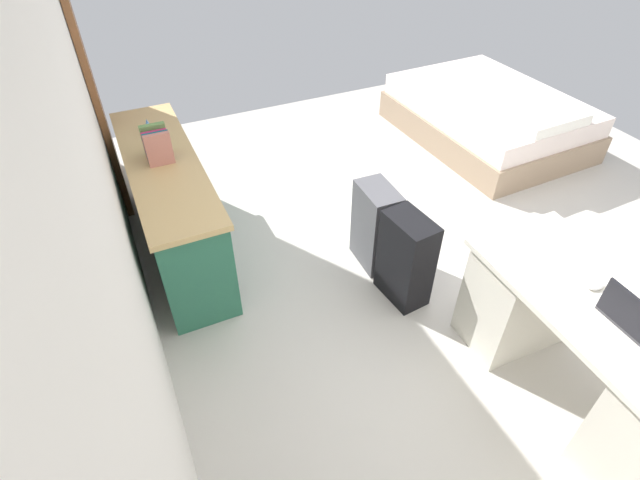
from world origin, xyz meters
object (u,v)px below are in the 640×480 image
at_px(suitcase_black, 406,259).
at_px(bed, 488,117).
at_px(desk, 584,353).
at_px(figurine_small, 148,126).
at_px(credenza, 173,206).
at_px(laptop, 636,319).
at_px(computer_mouse, 596,285).
at_px(suitcase_spare_grey, 375,226).

bearing_deg(suitcase_black, bed, -57.75).
distance_m(desk, figurine_small, 3.23).
bearing_deg(bed, credenza, 97.11).
relative_size(desk, bed, 0.75).
distance_m(laptop, figurine_small, 3.30).
bearing_deg(computer_mouse, suitcase_black, 28.41).
xyz_separation_m(suitcase_spare_grey, figurine_small, (1.21, 1.29, 0.52)).
xyz_separation_m(bed, figurine_small, (0.03, 3.32, 0.60)).
bearing_deg(bed, suitcase_black, 128.01).
xyz_separation_m(desk, suitcase_black, (1.08, 0.43, -0.06)).
bearing_deg(figurine_small, suitcase_spare_grey, -133.00).
height_order(credenza, suitcase_black, credenza).
bearing_deg(suitcase_black, computer_mouse, -158.95).
bearing_deg(bed, desk, 149.13).
bearing_deg(suitcase_spare_grey, computer_mouse, -158.50).
height_order(bed, suitcase_black, suitcase_black).
distance_m(credenza, computer_mouse, 2.78).
relative_size(laptop, computer_mouse, 3.16).
height_order(laptop, figurine_small, laptop).
xyz_separation_m(credenza, computer_mouse, (-2.11, -1.77, 0.36)).
height_order(suitcase_spare_grey, computer_mouse, computer_mouse).
height_order(desk, computer_mouse, computer_mouse).
xyz_separation_m(desk, suitcase_spare_grey, (1.48, 0.43, -0.06)).
relative_size(desk, credenza, 0.81).
bearing_deg(desk, bed, -30.87).
relative_size(desk, figurine_small, 13.25).
relative_size(bed, suitcase_spare_grey, 3.00).
distance_m(bed, figurine_small, 3.37).
height_order(computer_mouse, figurine_small, figurine_small).
distance_m(suitcase_black, figurine_small, 2.13).
xyz_separation_m(suitcase_black, laptop, (-1.20, -0.43, 0.46)).
xyz_separation_m(desk, credenza, (2.25, 1.72, 0.01)).
bearing_deg(credenza, bed, -82.89).
relative_size(credenza, computer_mouse, 18.00).
bearing_deg(suitcase_spare_grey, laptop, -163.09).
distance_m(desk, computer_mouse, 0.40).
relative_size(bed, suitcase_black, 2.93).
bearing_deg(credenza, figurine_small, 0.20).
relative_size(desk, laptop, 4.61).
height_order(credenza, laptop, laptop).
relative_size(credenza, suitcase_black, 2.72).
relative_size(credenza, figurine_small, 16.36).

